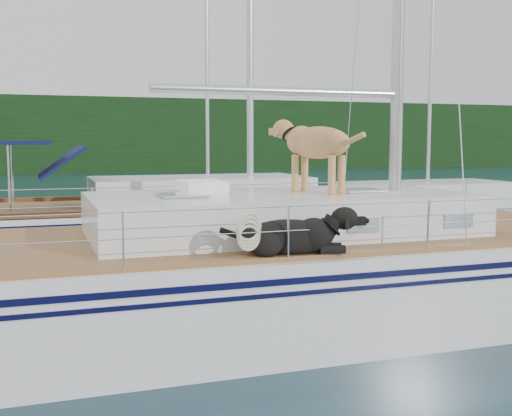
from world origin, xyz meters
name	(u,v)px	position (x,y,z in m)	size (l,w,h in m)	color
ground	(226,326)	(0.00, 0.00, 0.00)	(120.00, 120.00, 0.00)	black
tree_line	(64,135)	(0.00, 45.00, 3.00)	(90.00, 3.00, 6.00)	black
shore_bank	(65,165)	(0.00, 46.20, 0.60)	(92.00, 1.00, 1.20)	#595147
main_sailboat	(234,277)	(0.10, -0.01, 0.68)	(12.00, 3.81, 14.01)	silver
neighbor_sailboat	(153,227)	(0.03, 5.86, 0.63)	(11.00, 3.50, 13.30)	silver
bg_boat_center	(208,194)	(4.00, 16.00, 0.45)	(7.20, 3.00, 11.65)	silver
bg_boat_east	(427,195)	(12.00, 13.00, 0.46)	(6.40, 3.00, 11.65)	silver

